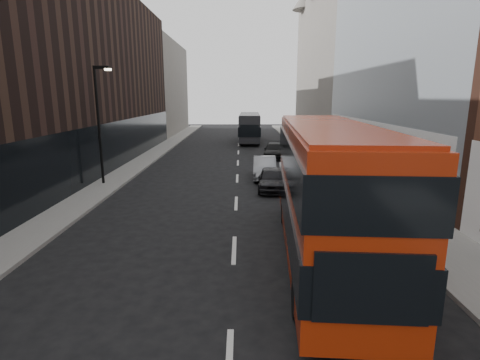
{
  "coord_description": "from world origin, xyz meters",
  "views": [
    {
      "loc": [
        0.24,
        -4.61,
        5.41
      ],
      "look_at": [
        0.21,
        8.37,
        2.5
      ],
      "focal_mm": 28.0,
      "sensor_mm": 36.0,
      "label": 1
    }
  ],
  "objects_px": {
    "street_lamp": "(99,117)",
    "car_a": "(271,179)",
    "red_bus": "(326,186)",
    "car_b": "(264,167)",
    "car_c": "(274,151)",
    "grey_bus": "(250,127)"
  },
  "relations": [
    {
      "from": "red_bus",
      "to": "car_b",
      "type": "height_order",
      "value": "red_bus"
    },
    {
      "from": "street_lamp",
      "to": "car_a",
      "type": "height_order",
      "value": "street_lamp"
    },
    {
      "from": "red_bus",
      "to": "car_c",
      "type": "height_order",
      "value": "red_bus"
    },
    {
      "from": "car_c",
      "to": "street_lamp",
      "type": "bearing_deg",
      "value": -131.33
    },
    {
      "from": "car_a",
      "to": "grey_bus",
      "type": "bearing_deg",
      "value": 95.95
    },
    {
      "from": "red_bus",
      "to": "street_lamp",
      "type": "bearing_deg",
      "value": 140.32
    },
    {
      "from": "grey_bus",
      "to": "car_b",
      "type": "xyz_separation_m",
      "value": [
        0.54,
        -20.52,
        -1.1
      ]
    },
    {
      "from": "car_b",
      "to": "car_c",
      "type": "bearing_deg",
      "value": 82.77
    },
    {
      "from": "red_bus",
      "to": "car_b",
      "type": "relative_size",
      "value": 2.65
    },
    {
      "from": "grey_bus",
      "to": "car_b",
      "type": "relative_size",
      "value": 2.44
    },
    {
      "from": "red_bus",
      "to": "car_c",
      "type": "bearing_deg",
      "value": 93.3
    },
    {
      "from": "grey_bus",
      "to": "car_a",
      "type": "height_order",
      "value": "grey_bus"
    },
    {
      "from": "grey_bus",
      "to": "car_a",
      "type": "xyz_separation_m",
      "value": [
        0.75,
        -23.85,
        -1.15
      ]
    },
    {
      "from": "car_a",
      "to": "red_bus",
      "type": "bearing_deg",
      "value": -79.95
    },
    {
      "from": "car_a",
      "to": "car_b",
      "type": "xyz_separation_m",
      "value": [
        -0.21,
        3.32,
        0.05
      ]
    },
    {
      "from": "car_a",
      "to": "car_c",
      "type": "bearing_deg",
      "value": 88.32
    },
    {
      "from": "street_lamp",
      "to": "red_bus",
      "type": "height_order",
      "value": "street_lamp"
    },
    {
      "from": "street_lamp",
      "to": "grey_bus",
      "type": "bearing_deg",
      "value": 67.28
    },
    {
      "from": "grey_bus",
      "to": "car_a",
      "type": "relative_size",
      "value": 2.72
    },
    {
      "from": "red_bus",
      "to": "car_b",
      "type": "bearing_deg",
      "value": 99.16
    },
    {
      "from": "car_b",
      "to": "car_c",
      "type": "height_order",
      "value": "car_b"
    },
    {
      "from": "car_b",
      "to": "car_c",
      "type": "xyz_separation_m",
      "value": [
        1.41,
        8.45,
        -0.06
      ]
    }
  ]
}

